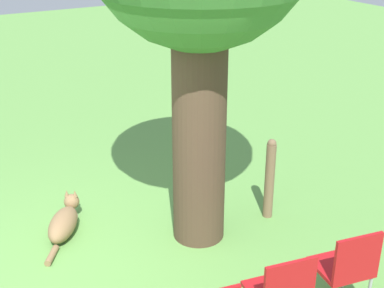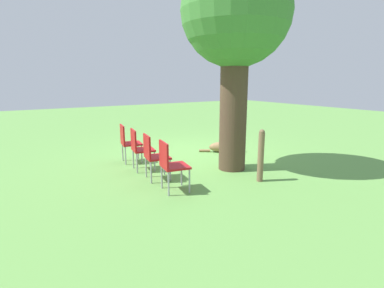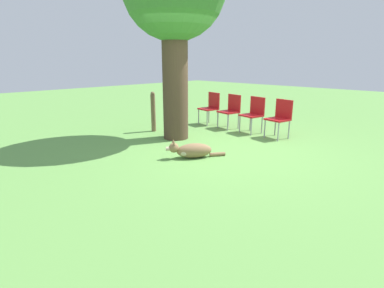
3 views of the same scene
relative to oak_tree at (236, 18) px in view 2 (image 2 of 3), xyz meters
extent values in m
plane|color=#609947|center=(0.06, -1.33, -2.97)|extent=(30.00, 30.00, 0.00)
cylinder|color=#4C3828|center=(0.00, 0.00, -1.71)|extent=(0.55, 0.55, 2.53)
sphere|color=#427F38|center=(0.00, 0.00, 0.14)|extent=(2.12, 2.12, 2.12)
ellipsoid|color=olive|center=(-0.73, -1.28, -2.84)|extent=(0.68, 0.58, 0.26)
ellipsoid|color=#C6B293|center=(-0.88, -1.18, -2.85)|extent=(0.31, 0.32, 0.16)
sphere|color=olive|center=(-1.04, -1.08, -2.77)|extent=(0.24, 0.24, 0.18)
cylinder|color=#C6B293|center=(-1.12, -1.02, -2.78)|extent=(0.11, 0.11, 0.07)
cone|color=olive|center=(-1.06, -1.12, -2.66)|extent=(0.06, 0.06, 0.08)
cone|color=olive|center=(-1.01, -1.04, -2.66)|extent=(0.06, 0.06, 0.08)
cylinder|color=olive|center=(-0.37, -1.52, -2.94)|extent=(0.28, 0.22, 0.07)
cylinder|color=brown|center=(0.07, 0.89, -2.52)|extent=(0.11, 0.11, 0.90)
sphere|color=brown|center=(0.07, 0.89, -2.05)|extent=(0.10, 0.10, 0.10)
cube|color=#B21419|center=(1.57, -1.62, -2.55)|extent=(0.49, 0.51, 0.04)
cube|color=#B21419|center=(1.76, -1.66, -2.32)|extent=(0.11, 0.44, 0.41)
cylinder|color=#99999E|center=(1.36, -1.78, -2.77)|extent=(0.03, 0.03, 0.41)
cylinder|color=#99999E|center=(1.43, -1.40, -2.77)|extent=(0.03, 0.03, 0.41)
cylinder|color=#99999E|center=(1.71, -1.84, -2.77)|extent=(0.03, 0.03, 0.41)
cylinder|color=#99999E|center=(1.78, -1.47, -2.77)|extent=(0.03, 0.03, 0.41)
cube|color=#B21419|center=(1.59, -0.92, -2.55)|extent=(0.49, 0.51, 0.04)
cube|color=#B21419|center=(1.78, -0.96, -2.32)|extent=(0.11, 0.44, 0.41)
cylinder|color=#99999E|center=(1.37, -1.08, -2.77)|extent=(0.03, 0.03, 0.41)
cylinder|color=#99999E|center=(1.44, -0.71, -2.77)|extent=(0.03, 0.03, 0.41)
cylinder|color=#99999E|center=(1.73, -1.14, -2.77)|extent=(0.03, 0.03, 0.41)
cylinder|color=#99999E|center=(1.80, -0.77, -2.77)|extent=(0.03, 0.03, 0.41)
cube|color=#B21419|center=(1.60, -0.23, -2.55)|extent=(0.49, 0.51, 0.04)
cube|color=#B21419|center=(1.79, -0.26, -2.32)|extent=(0.11, 0.44, 0.41)
cylinder|color=#99999E|center=(1.39, -0.38, -2.77)|extent=(0.03, 0.03, 0.41)
cylinder|color=#99999E|center=(1.46, -0.01, -2.77)|extent=(0.03, 0.03, 0.41)
cylinder|color=#99999E|center=(1.75, -0.45, -2.77)|extent=(0.03, 0.03, 0.41)
cylinder|color=#99999E|center=(1.81, -0.07, -2.77)|extent=(0.03, 0.03, 0.41)
cube|color=#B21419|center=(1.62, 0.47, -2.55)|extent=(0.49, 0.51, 0.04)
cube|color=#B21419|center=(1.81, 0.44, -2.32)|extent=(0.11, 0.44, 0.41)
cylinder|color=#99999E|center=(1.41, 0.32, -2.77)|extent=(0.03, 0.03, 0.41)
cylinder|color=#99999E|center=(1.48, 0.69, -2.77)|extent=(0.03, 0.03, 0.41)
cylinder|color=#99999E|center=(1.76, 0.25, -2.77)|extent=(0.03, 0.03, 0.41)
cylinder|color=#99999E|center=(1.83, 0.63, -2.77)|extent=(0.03, 0.03, 0.41)
camera|label=1|loc=(4.27, -2.56, 0.29)|focal=50.00mm
camera|label=2|loc=(3.95, 4.66, -1.13)|focal=28.00mm
camera|label=3|loc=(-4.42, -4.85, -1.29)|focal=28.00mm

